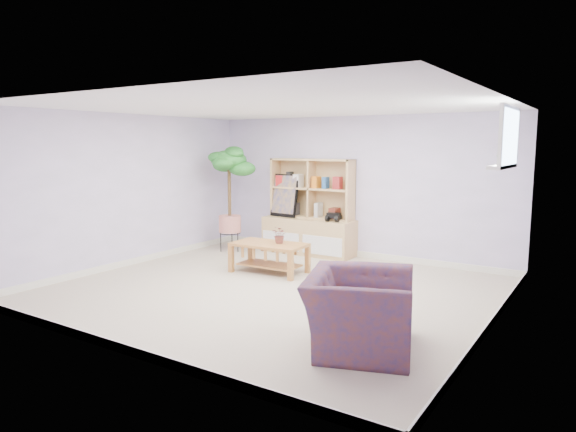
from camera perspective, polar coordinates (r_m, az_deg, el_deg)
The scene contains 14 objects.
floor at distance 6.91m, azimuth -1.63°, elevation -8.20°, with size 5.50×5.00×0.01m, color #B9B1A2.
ceiling at distance 6.65m, azimuth -1.71°, elevation 12.08°, with size 5.50×5.00×0.01m, color white.
walls at distance 6.68m, azimuth -1.67°, elevation 1.75°, with size 5.51×5.01×2.40m.
baseboard at distance 6.89m, azimuth -1.63°, elevation -7.80°, with size 5.50×5.00×0.10m, color white, non-canonical shape.
window at distance 6.16m, azimuth 23.44°, elevation 8.04°, with size 0.10×0.98×0.68m, color #C4DBFE, non-canonical shape.
window_sill at distance 6.17m, azimuth 22.73°, elevation 5.10°, with size 0.14×1.00×0.04m, color white.
storage_unit at distance 9.01m, azimuth 2.32°, elevation 1.03°, with size 1.67×0.56×1.67m, color tan, non-canonical shape.
poster at distance 9.23m, azimuth -0.37°, elevation 2.29°, with size 0.55×0.13×0.77m, color gold, non-canonical shape.
toy_truck at distance 8.72m, azimuth 5.11°, elevation -0.05°, with size 0.32×0.22×0.17m, color black, non-canonical shape.
coffee_table at distance 7.77m, azimuth -2.09°, elevation -4.67°, with size 1.10×0.60×0.45m, color #AD7837, non-canonical shape.
table_plant at distance 7.68m, azimuth -0.90°, elevation -2.12°, with size 0.23×0.20×0.26m, color #194D1F.
floor_tree at distance 9.28m, azimuth -6.51°, elevation 1.88°, with size 0.70×0.70×1.90m, color #2A6A28, non-canonical shape.
armchair at distance 4.95m, azimuth 7.92°, elevation -9.88°, with size 1.11×0.96×0.82m, color navy.
sill_plant at distance 6.17m, azimuth 22.80°, elevation 6.40°, with size 0.13×0.11×0.24m, color #2A6A28.
Camera 1 is at (3.75, -5.47, 1.92)m, focal length 32.00 mm.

